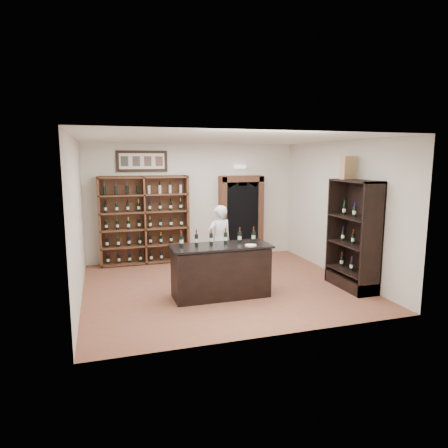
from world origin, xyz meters
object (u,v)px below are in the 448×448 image
Objects in this scene: side_cabinet at (354,252)px; shopkeeper at (219,241)px; wine_shelf at (144,220)px; wine_crate at (348,168)px; tasting_counter at (221,271)px; counter_bottle_0 at (181,240)px.

shopkeeper is at bearing 146.48° from side_cabinet.
side_cabinet is 2.84m from shopkeeper.
wine_shelf is 4.98m from wine_crate.
tasting_counter is at bearing 167.82° from wine_crate.
side_cabinet reaches higher than tasting_counter.
wine_shelf and side_cabinet have the same top height.
tasting_counter is 6.27× the size of counter_bottle_0.
tasting_counter is at bearing -69.44° from wine_shelf.
shopkeeper is at bearing 46.20° from counter_bottle_0.
counter_bottle_0 is 3.49m from side_cabinet.
wine_crate is at bearing -37.63° from wine_shelf.
tasting_counter is at bearing -11.66° from counter_bottle_0.
side_cabinet is at bearing 132.24° from shopkeeper.
tasting_counter is at bearing 60.13° from shopkeeper.
counter_bottle_0 is 3.67m from wine_crate.
wine_shelf is 1.37× the size of shopkeeper.
wine_shelf reaches higher than shopkeeper.
shopkeeper is (1.46, -1.66, -0.30)m from wine_shelf.
tasting_counter is 1.35m from shopkeeper.
side_cabinet is 4.72× the size of wine_crate.
wine_shelf is 2.23m from shopkeeper.
shopkeeper is at bearing 139.37° from wine_crate.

